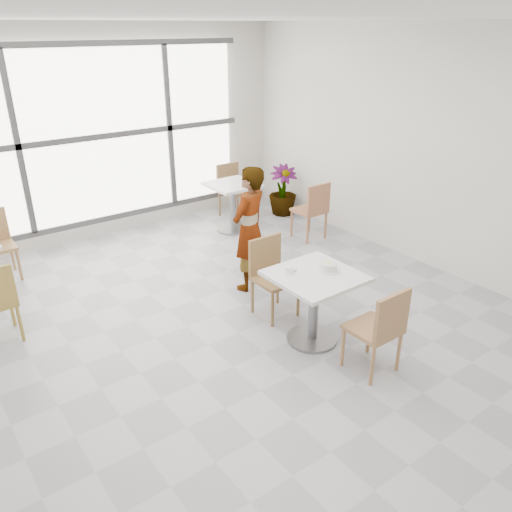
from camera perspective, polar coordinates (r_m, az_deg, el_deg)
floor at (r=5.38m, az=-1.93°, el=-8.64°), size 7.00×7.00×0.00m
ceiling at (r=4.50m, az=-2.52°, el=25.21°), size 7.00×7.00×0.00m
wall_back at (r=7.79m, az=-17.37°, el=12.79°), size 6.00×0.00×6.00m
wall_right at (r=6.83m, az=19.41°, el=10.97°), size 0.00×7.00×7.00m
window at (r=7.73m, az=-17.19°, el=12.72°), size 4.60×0.07×2.52m
main_table at (r=5.04m, az=6.56°, el=-4.37°), size 0.80×0.80×0.75m
chair_near at (r=4.70m, az=13.83°, el=-7.66°), size 0.42×0.42×0.87m
chair_far at (r=5.53m, az=1.68°, el=-1.71°), size 0.42×0.42×0.87m
oatmeal_bowl at (r=5.01m, az=8.19°, el=-1.18°), size 0.21×0.21×0.10m
coffee_cup at (r=4.93m, az=3.74°, el=-1.59°), size 0.16×0.13×0.07m
person at (r=5.97m, az=-0.76°, el=3.02°), size 0.65×0.54×1.51m
bg_table_right at (r=7.86m, az=-2.64°, el=6.30°), size 0.70×0.70×0.75m
bg_chair_right_near at (r=7.53m, az=6.44°, el=5.45°), size 0.42×0.42×0.87m
bg_chair_right_far at (r=8.49m, az=-2.78°, el=7.79°), size 0.42×0.42×0.87m
plant_right at (r=8.58m, az=3.03°, el=7.38°), size 0.61×0.61×0.83m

